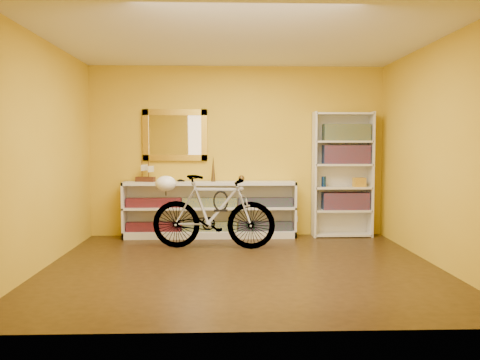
{
  "coord_description": "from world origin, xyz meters",
  "views": [
    {
      "loc": [
        -0.21,
        -5.57,
        1.39
      ],
      "look_at": [
        0.0,
        0.7,
        0.95
      ],
      "focal_mm": 36.79,
      "sensor_mm": 36.0,
      "label": 1
    }
  ],
  "objects_px": {
    "console_unit": "(210,210)",
    "bicycle": "(213,212)",
    "bookcase": "(342,175)",
    "helmet": "(166,184)"
  },
  "relations": [
    {
      "from": "bookcase",
      "to": "helmet",
      "type": "bearing_deg",
      "value": -163.51
    },
    {
      "from": "console_unit",
      "to": "bookcase",
      "type": "bearing_deg",
      "value": 0.71
    },
    {
      "from": "console_unit",
      "to": "helmet",
      "type": "bearing_deg",
      "value": -127.63
    },
    {
      "from": "bookcase",
      "to": "bicycle",
      "type": "relative_size",
      "value": 1.12
    },
    {
      "from": "bicycle",
      "to": "helmet",
      "type": "height_order",
      "value": "bicycle"
    },
    {
      "from": "console_unit",
      "to": "bookcase",
      "type": "distance_m",
      "value": 2.09
    },
    {
      "from": "console_unit",
      "to": "bicycle",
      "type": "height_order",
      "value": "bicycle"
    },
    {
      "from": "console_unit",
      "to": "helmet",
      "type": "xyz_separation_m",
      "value": [
        -0.57,
        -0.74,
        0.45
      ]
    },
    {
      "from": "console_unit",
      "to": "bicycle",
      "type": "distance_m",
      "value": 0.82
    },
    {
      "from": "bicycle",
      "to": "helmet",
      "type": "xyz_separation_m",
      "value": [
        -0.64,
        0.07,
        0.38
      ]
    }
  ]
}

